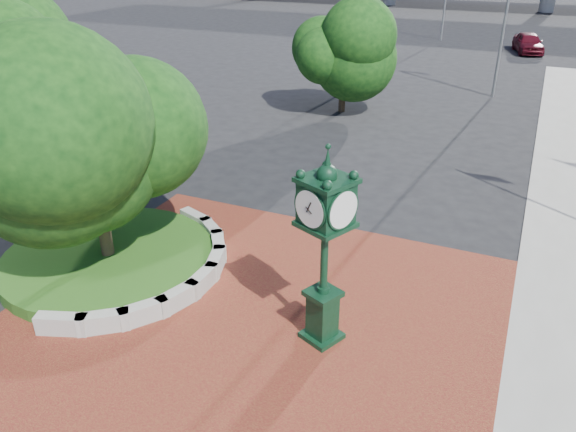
{
  "coord_description": "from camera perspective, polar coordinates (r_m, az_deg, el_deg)",
  "views": [
    {
      "loc": [
        5.53,
        -10.79,
        8.73
      ],
      "look_at": [
        0.08,
        1.5,
        1.96
      ],
      "focal_mm": 35.0,
      "sensor_mm": 36.0,
      "label": 1
    }
  ],
  "objects": [
    {
      "name": "plaza",
      "position": [
        14.22,
        -4.46,
        -11.12
      ],
      "size": [
        12.0,
        12.0,
        0.04
      ],
      "primitive_type": "cube",
      "color": "maroon",
      "rests_on": "ground"
    },
    {
      "name": "ground",
      "position": [
        14.94,
        -2.65,
        -9.05
      ],
      "size": [
        200.0,
        200.0,
        0.0
      ],
      "primitive_type": "plane",
      "color": "black",
      "rests_on": "ground"
    },
    {
      "name": "tree_planter",
      "position": [
        15.89,
        -19.45,
        6.82
      ],
      "size": [
        5.2,
        5.2,
        6.33
      ],
      "color": "#38281C",
      "rests_on": "ground"
    },
    {
      "name": "grass_bed",
      "position": [
        17.32,
        -17.7,
        -4.17
      ],
      "size": [
        6.1,
        6.1,
        0.4
      ],
      "primitive_type": "cylinder",
      "color": "#1C4C15",
      "rests_on": "ground"
    },
    {
      "name": "parked_car",
      "position": [
        51.69,
        23.22,
        15.87
      ],
      "size": [
        2.99,
        5.01,
        1.6
      ],
      "primitive_type": "imported",
      "rotation": [
        0.0,
        0.0,
        0.25
      ],
      "color": "#4B0A16",
      "rests_on": "ground"
    },
    {
      "name": "street_lamp_near",
      "position": [
        35.63,
        21.83,
        19.57
      ],
      "size": [
        2.06,
        0.27,
        9.16
      ],
      "color": "slate",
      "rests_on": "ground"
    },
    {
      "name": "tree_street",
      "position": [
        30.82,
        5.72,
        16.35
      ],
      "size": [
        4.4,
        4.4,
        5.45
      ],
      "color": "#38281C",
      "rests_on": "ground"
    },
    {
      "name": "planter_wall",
      "position": [
        16.0,
        -11.44,
        -5.8
      ],
      "size": [
        2.96,
        6.77,
        0.54
      ],
      "color": "#9E9B93",
      "rests_on": "ground"
    },
    {
      "name": "post_clock",
      "position": [
        12.37,
        3.77,
        -2.64
      ],
      "size": [
        1.27,
        1.27,
        4.87
      ],
      "color": "black",
      "rests_on": "ground"
    },
    {
      "name": "tree_northwest",
      "position": [
        24.78,
        -25.95,
        13.44
      ],
      "size": [
        5.6,
        5.6,
        6.93
      ],
      "color": "#38281C",
      "rests_on": "ground"
    }
  ]
}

